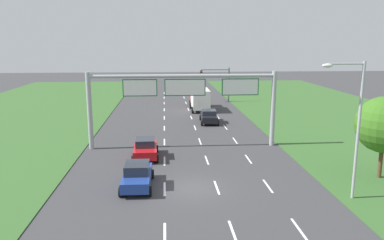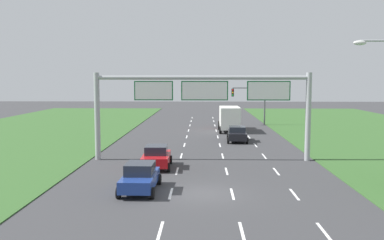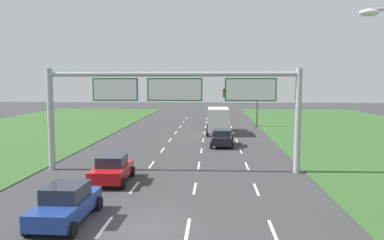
{
  "view_description": "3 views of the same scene",
  "coord_description": "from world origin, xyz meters",
  "px_view_note": "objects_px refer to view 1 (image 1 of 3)",
  "views": [
    {
      "loc": [
        -1.65,
        -23.48,
        9.56
      ],
      "look_at": [
        0.77,
        9.42,
        2.7
      ],
      "focal_mm": 35.0,
      "sensor_mm": 36.0,
      "label": 1
    },
    {
      "loc": [
        0.07,
        -23.74,
        6.49
      ],
      "look_at": [
        -0.79,
        9.66,
        3.28
      ],
      "focal_mm": 40.0,
      "sensor_mm": 36.0,
      "label": 2
    },
    {
      "loc": [
        2.78,
        -14.9,
        6.03
      ],
      "look_at": [
        1.18,
        13.29,
        3.21
      ],
      "focal_mm": 35.0,
      "sensor_mm": 36.0,
      "label": 3
    }
  ],
  "objects_px": {
    "car_near_red": "(137,175)",
    "car_mid_lane": "(209,116)",
    "roadside_tree_near": "(384,125)",
    "sign_gantry": "(185,94)",
    "car_lead_silver": "(145,148)",
    "street_lamp": "(353,119)",
    "traffic_light_mast": "(217,78)",
    "box_truck": "(200,98)"
  },
  "relations": [
    {
      "from": "car_mid_lane",
      "to": "sign_gantry",
      "type": "distance_m",
      "value": 11.76
    },
    {
      "from": "car_near_red",
      "to": "car_lead_silver",
      "type": "distance_m",
      "value": 6.57
    },
    {
      "from": "car_lead_silver",
      "to": "car_mid_lane",
      "type": "relative_size",
      "value": 0.92
    },
    {
      "from": "street_lamp",
      "to": "car_lead_silver",
      "type": "bearing_deg",
      "value": 143.53
    },
    {
      "from": "car_mid_lane",
      "to": "car_lead_silver",
      "type": "bearing_deg",
      "value": -114.79
    },
    {
      "from": "car_near_red",
      "to": "street_lamp",
      "type": "relative_size",
      "value": 0.51
    },
    {
      "from": "car_lead_silver",
      "to": "car_near_red",
      "type": "bearing_deg",
      "value": -93.38
    },
    {
      "from": "car_near_red",
      "to": "sign_gantry",
      "type": "height_order",
      "value": "sign_gantry"
    },
    {
      "from": "box_truck",
      "to": "roadside_tree_near",
      "type": "distance_m",
      "value": 30.65
    },
    {
      "from": "box_truck",
      "to": "street_lamp",
      "type": "xyz_separation_m",
      "value": [
        6.17,
        -32.16,
        3.41
      ]
    },
    {
      "from": "sign_gantry",
      "to": "traffic_light_mast",
      "type": "relative_size",
      "value": 3.08
    },
    {
      "from": "car_lead_silver",
      "to": "roadside_tree_near",
      "type": "height_order",
      "value": "roadside_tree_near"
    },
    {
      "from": "car_near_red",
      "to": "sign_gantry",
      "type": "distance_m",
      "value": 11.14
    },
    {
      "from": "car_lead_silver",
      "to": "sign_gantry",
      "type": "xyz_separation_m",
      "value": [
        3.55,
        3.05,
        4.16
      ]
    },
    {
      "from": "car_mid_lane",
      "to": "roadside_tree_near",
      "type": "relative_size",
      "value": 0.76
    },
    {
      "from": "traffic_light_mast",
      "to": "roadside_tree_near",
      "type": "height_order",
      "value": "roadside_tree_near"
    },
    {
      "from": "car_mid_lane",
      "to": "box_truck",
      "type": "distance_m",
      "value": 9.19
    },
    {
      "from": "box_truck",
      "to": "sign_gantry",
      "type": "relative_size",
      "value": 0.43
    },
    {
      "from": "car_mid_lane",
      "to": "street_lamp",
      "type": "height_order",
      "value": "street_lamp"
    },
    {
      "from": "car_near_red",
      "to": "car_mid_lane",
      "type": "height_order",
      "value": "car_near_red"
    },
    {
      "from": "box_truck",
      "to": "car_lead_silver",
      "type": "bearing_deg",
      "value": -106.43
    },
    {
      "from": "car_lead_silver",
      "to": "box_truck",
      "type": "distance_m",
      "value": 23.62
    },
    {
      "from": "traffic_light_mast",
      "to": "sign_gantry",
      "type": "bearing_deg",
      "value": -104.1
    },
    {
      "from": "car_mid_lane",
      "to": "box_truck",
      "type": "height_order",
      "value": "box_truck"
    },
    {
      "from": "car_mid_lane",
      "to": "sign_gantry",
      "type": "relative_size",
      "value": 0.26
    },
    {
      "from": "car_near_red",
      "to": "car_lead_silver",
      "type": "bearing_deg",
      "value": 89.03
    },
    {
      "from": "car_lead_silver",
      "to": "car_mid_lane",
      "type": "distance_m",
      "value": 15.19
    },
    {
      "from": "car_lead_silver",
      "to": "car_mid_lane",
      "type": "height_order",
      "value": "car_lead_silver"
    },
    {
      "from": "sign_gantry",
      "to": "roadside_tree_near",
      "type": "relative_size",
      "value": 2.91
    },
    {
      "from": "car_lead_silver",
      "to": "sign_gantry",
      "type": "bearing_deg",
      "value": 39.27
    },
    {
      "from": "car_lead_silver",
      "to": "traffic_light_mast",
      "type": "height_order",
      "value": "traffic_light_mast"
    },
    {
      "from": "sign_gantry",
      "to": "street_lamp",
      "type": "height_order",
      "value": "street_lamp"
    },
    {
      "from": "traffic_light_mast",
      "to": "street_lamp",
      "type": "relative_size",
      "value": 0.66
    },
    {
      "from": "street_lamp",
      "to": "sign_gantry",
      "type": "bearing_deg",
      "value": 126.59
    },
    {
      "from": "car_lead_silver",
      "to": "box_truck",
      "type": "height_order",
      "value": "box_truck"
    },
    {
      "from": "traffic_light_mast",
      "to": "car_near_red",
      "type": "bearing_deg",
      "value": -106.12
    },
    {
      "from": "sign_gantry",
      "to": "car_near_red",
      "type": "bearing_deg",
      "value": -111.43
    },
    {
      "from": "box_truck",
      "to": "roadside_tree_near",
      "type": "xyz_separation_m",
      "value": [
        10.26,
        -28.79,
        2.25
      ]
    },
    {
      "from": "roadside_tree_near",
      "to": "sign_gantry",
      "type": "bearing_deg",
      "value": 145.55
    },
    {
      "from": "car_near_red",
      "to": "box_truck",
      "type": "height_order",
      "value": "box_truck"
    },
    {
      "from": "car_mid_lane",
      "to": "traffic_light_mast",
      "type": "xyz_separation_m",
      "value": [
        3.16,
        15.84,
        3.07
      ]
    },
    {
      "from": "car_lead_silver",
      "to": "sign_gantry",
      "type": "distance_m",
      "value": 6.26
    }
  ]
}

